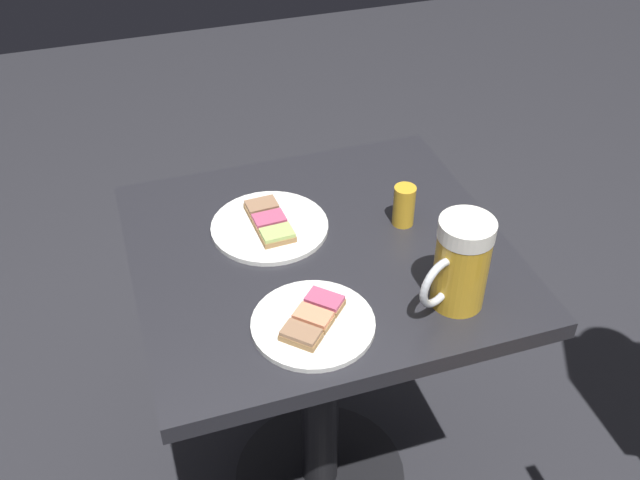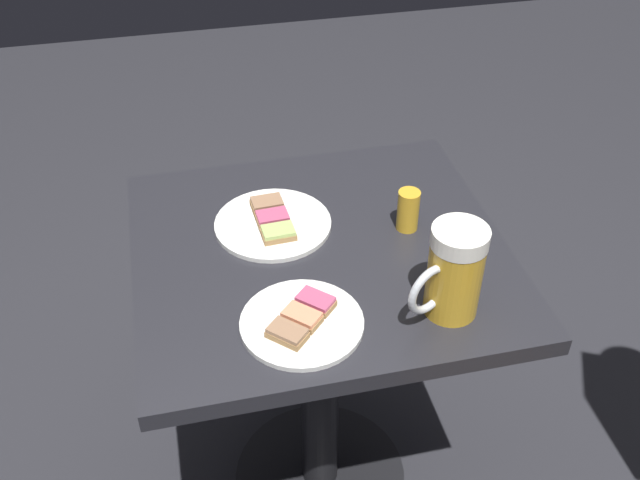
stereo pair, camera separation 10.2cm
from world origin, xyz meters
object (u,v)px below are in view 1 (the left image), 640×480
object	(u,v)px
plate_near	(270,225)
plate_far	(313,322)
beer_mug	(460,264)
beer_glass_small	(404,206)

from	to	relation	value
plate_near	plate_far	xyz separation A→B (m)	(0.00, 0.29, 0.00)
beer_mug	plate_near	bearing A→B (deg)	-50.11
beer_mug	beer_glass_small	distance (m)	0.25
plate_far	beer_glass_small	size ratio (longest dim) A/B	2.49
plate_far	beer_mug	world-z (taller)	beer_mug
beer_glass_small	plate_far	bearing A→B (deg)	40.34
plate_far	beer_glass_small	bearing A→B (deg)	-139.66
beer_mug	beer_glass_small	size ratio (longest dim) A/B	2.04
plate_near	plate_far	distance (m)	0.29
plate_near	beer_mug	world-z (taller)	beer_mug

